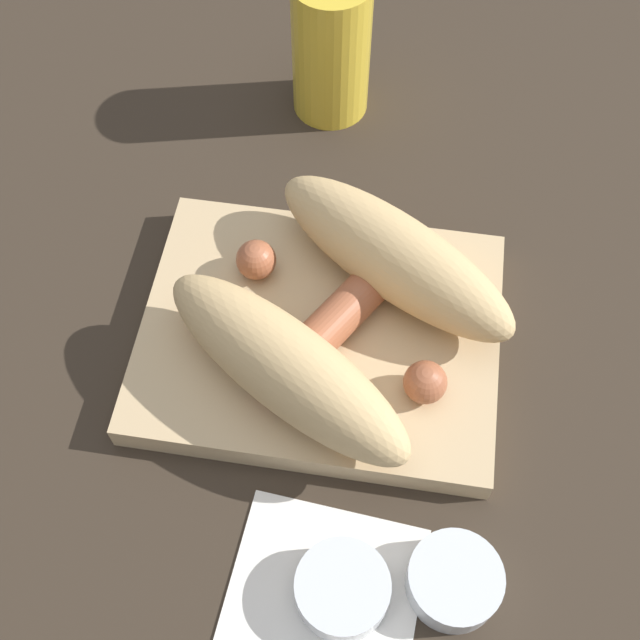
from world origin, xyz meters
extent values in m
plane|color=#33281E|center=(0.00, 0.00, 0.00)|extent=(3.00, 3.00, 0.00)
cube|color=tan|center=(0.00, 0.00, 0.01)|extent=(0.24, 0.19, 0.02)
ellipsoid|color=tan|center=(-0.04, -0.05, 0.05)|extent=(0.19, 0.14, 0.06)
ellipsoid|color=tan|center=(0.01, 0.05, 0.05)|extent=(0.19, 0.14, 0.06)
cylinder|color=#9E5638|center=(-0.01, 0.00, 0.03)|extent=(0.10, 0.14, 0.03)
sphere|color=#9E5638|center=(0.05, -0.04, 0.03)|extent=(0.03, 0.03, 0.03)
sphere|color=#9E5638|center=(-0.07, 0.04, 0.03)|extent=(0.03, 0.03, 0.03)
cylinder|color=orange|center=(-0.08, -0.06, 0.02)|extent=(0.03, 0.03, 0.00)
cylinder|color=orange|center=(-0.09, -0.05, 0.02)|extent=(0.04, 0.04, 0.00)
cube|color=white|center=(-0.03, 0.17, 0.00)|extent=(0.12, 0.12, 0.00)
cylinder|color=silver|center=(-0.04, 0.16, 0.01)|extent=(0.05, 0.05, 0.02)
cylinder|color=white|center=(-0.04, 0.16, 0.01)|extent=(0.05, 0.05, 0.01)
cylinder|color=silver|center=(-0.10, 0.15, 0.01)|extent=(0.05, 0.05, 0.02)
cylinder|color=gold|center=(-0.10, 0.15, 0.01)|extent=(0.05, 0.05, 0.01)
cylinder|color=gold|center=(0.03, -0.23, 0.06)|extent=(0.06, 0.06, 0.12)
camera|label=1|loc=(-0.04, 0.27, 0.48)|focal=45.00mm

